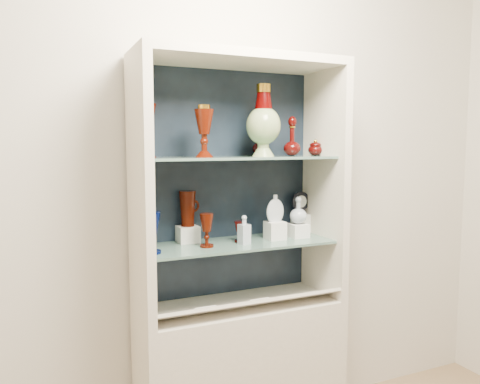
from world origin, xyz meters
name	(u,v)px	position (x,y,z in m)	size (l,w,h in m)	color
wall_back	(223,169)	(0.00, 1.75, 1.40)	(3.50, 0.02, 2.80)	beige
cabinet_base	(240,376)	(0.00, 1.53, 0.38)	(1.00, 0.40, 0.75)	beige
cabinet_back_panel	(225,184)	(0.00, 1.72, 1.32)	(0.98, 0.02, 1.15)	black
cabinet_side_left	(140,191)	(-0.48, 1.53, 1.32)	(0.04, 0.40, 1.15)	beige
cabinet_side_right	(324,183)	(0.48, 1.53, 1.32)	(0.04, 0.40, 1.15)	beige
cabinet_top_cap	(240,60)	(0.00, 1.53, 1.92)	(1.00, 0.40, 0.04)	beige
shelf_lower	(238,244)	(0.00, 1.55, 1.04)	(0.92, 0.34, 0.01)	slate
shelf_upper	(238,158)	(0.00, 1.55, 1.46)	(0.92, 0.34, 0.01)	slate
label_ledge	(249,304)	(0.00, 1.42, 0.78)	(0.92, 0.18, 0.01)	beige
label_card_0	(257,300)	(0.04, 1.42, 0.80)	(0.10, 0.07, 0.00)	white
label_card_1	(203,308)	(-0.23, 1.42, 0.80)	(0.10, 0.07, 0.00)	white
pedestal_lamp_left	(145,128)	(-0.44, 1.58, 1.60)	(0.10, 0.10, 0.26)	#4B1104
pedestal_lamp_right	(204,131)	(-0.19, 1.51, 1.59)	(0.09, 0.09, 0.23)	#4B1104
enamel_urn	(263,121)	(0.12, 1.53, 1.64)	(0.17, 0.17, 0.34)	#084F0F
ruby_decanter_a	(292,134)	(0.29, 1.54, 1.58)	(0.09, 0.09, 0.22)	#3D0706
ruby_decanter_b	(261,136)	(0.17, 1.65, 1.57)	(0.08, 0.08, 0.20)	#3D0706
lidded_bowl	(315,147)	(0.44, 1.56, 1.51)	(0.07, 0.07, 0.08)	#3D0706
cobalt_goblet	(152,233)	(-0.44, 1.49, 1.14)	(0.08, 0.08, 0.18)	#010A3A
ruby_goblet_tall	(207,230)	(-0.18, 1.52, 1.13)	(0.06, 0.06, 0.16)	#4B1104
ruby_goblet_small	(239,232)	(0.01, 1.56, 1.10)	(0.05, 0.05, 0.10)	#3D0706
riser_ruby_pitcher	(188,234)	(-0.22, 1.65, 1.09)	(0.10, 0.10, 0.08)	silver
ruby_pitcher	(188,209)	(-0.22, 1.65, 1.22)	(0.13, 0.08, 0.17)	#4B1104
clear_square_bottle	(244,230)	(0.01, 1.50, 1.12)	(0.05, 0.05, 0.14)	#A3B0BE
riser_flat_flask	(275,230)	(0.20, 1.55, 1.09)	(0.09, 0.09, 0.09)	silver
flat_flask	(275,208)	(0.20, 1.55, 1.21)	(0.10, 0.04, 0.14)	silver
riser_clear_round_decanter	(298,230)	(0.33, 1.54, 1.08)	(0.09, 0.09, 0.07)	silver
clear_round_decanter	(298,211)	(0.33, 1.54, 1.19)	(0.09, 0.09, 0.13)	#A3B0BE
riser_cameo_medallion	(300,223)	(0.42, 1.66, 1.10)	(0.08, 0.08, 0.10)	silver
cameo_medallion	(301,202)	(0.42, 1.66, 1.21)	(0.11, 0.04, 0.13)	black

